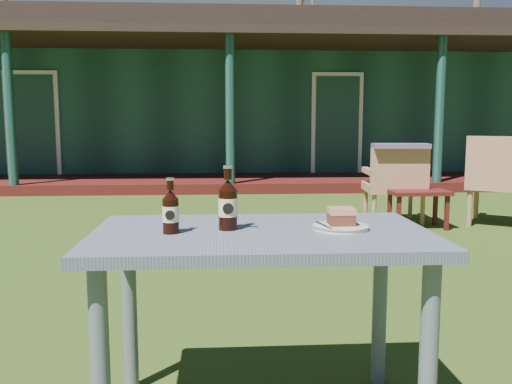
{
  "coord_description": "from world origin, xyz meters",
  "views": [
    {
      "loc": [
        -0.14,
        -3.49,
        1.11
      ],
      "look_at": [
        0.0,
        -1.3,
        0.82
      ],
      "focal_mm": 38.0,
      "sensor_mm": 36.0,
      "label": 1
    }
  ],
  "objects": [
    {
      "name": "cola_bottle_near",
      "position": [
        -0.12,
        -1.57,
        0.81
      ],
      "size": [
        0.07,
        0.07,
        0.23
      ],
      "color": "black",
      "rests_on": "cafe_table"
    },
    {
      "name": "fork",
      "position": [
        0.22,
        -1.6,
        0.74
      ],
      "size": [
        0.04,
        0.14,
        0.0
      ],
      "primitive_type": "cube",
      "rotation": [
        0.0,
        0.0,
        0.21
      ],
      "color": "silver",
      "rests_on": "plate"
    },
    {
      "name": "pavilion",
      "position": [
        -0.0,
        9.39,
        1.61
      ],
      "size": [
        15.8,
        8.3,
        3.45
      ],
      "color": "#184038",
      "rests_on": "ground"
    },
    {
      "name": "cafe_table",
      "position": [
        0.0,
        -1.6,
        0.62
      ],
      "size": [
        1.2,
        0.7,
        0.72
      ],
      "color": "slate",
      "rests_on": "ground"
    },
    {
      "name": "tree_left",
      "position": [
        -8.0,
        17.5,
        5.25
      ],
      "size": [
        0.28,
        0.28,
        10.5
      ],
      "primitive_type": "cylinder",
      "color": "brown",
      "rests_on": "ground"
    },
    {
      "name": "tree_mid",
      "position": [
        3.0,
        18.5,
        4.75
      ],
      "size": [
        0.28,
        0.28,
        9.5
      ],
      "primitive_type": "cylinder",
      "color": "brown",
      "rests_on": "ground"
    },
    {
      "name": "armchair_right",
      "position": [
        2.83,
        2.01,
        0.54
      ],
      "size": [
        0.95,
        0.94,
        0.96
      ],
      "color": "#AC7756",
      "rests_on": "ground"
    },
    {
      "name": "side_table",
      "position": [
        1.9,
        1.97,
        0.34
      ],
      "size": [
        0.6,
        0.4,
        0.4
      ],
      "color": "#481311",
      "rests_on": "ground"
    },
    {
      "name": "ground",
      "position": [
        0.0,
        0.0,
        0.0
      ],
      "size": [
        80.0,
        80.0,
        0.0
      ],
      "primitive_type": "plane",
      "color": "#334916"
    },
    {
      "name": "floral_throw",
      "position": [
        1.74,
        2.1,
        0.85
      ],
      "size": [
        0.6,
        0.27,
        0.05
      ],
      "primitive_type": "cube",
      "rotation": [
        0.0,
        0.0,
        3.07
      ],
      "color": "#634B75",
      "rests_on": "armchair_left"
    },
    {
      "name": "bottle_cap",
      "position": [
        -0.02,
        -1.56,
        0.72
      ],
      "size": [
        0.03,
        0.03,
        0.01
      ],
      "primitive_type": "cylinder",
      "color": "silver",
      "rests_on": "cafe_table"
    },
    {
      "name": "armchair_left",
      "position": [
        1.75,
        2.26,
        0.47
      ],
      "size": [
        0.65,
        0.62,
        0.83
      ],
      "color": "#AC7756",
      "rests_on": "ground"
    },
    {
      "name": "plate",
      "position": [
        0.29,
        -1.59,
        0.73
      ],
      "size": [
        0.2,
        0.2,
        0.01
      ],
      "color": "silver",
      "rests_on": "cafe_table"
    },
    {
      "name": "cola_bottle_far",
      "position": [
        -0.32,
        -1.62,
        0.8
      ],
      "size": [
        0.06,
        0.06,
        0.19
      ],
      "color": "black",
      "rests_on": "cafe_table"
    },
    {
      "name": "tree_right",
      "position": [
        9.5,
        17.0,
        5.5
      ],
      "size": [
        0.28,
        0.28,
        11.0
      ],
      "primitive_type": "cylinder",
      "color": "brown",
      "rests_on": "ground"
    },
    {
      "name": "cake_slice",
      "position": [
        0.29,
        -1.58,
        0.77
      ],
      "size": [
        0.09,
        0.09,
        0.06
      ],
      "color": "#57271C",
      "rests_on": "plate"
    }
  ]
}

